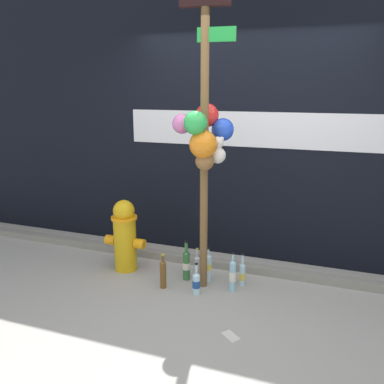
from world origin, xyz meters
name	(u,v)px	position (x,y,z in m)	size (l,w,h in m)	color
ground_plane	(210,311)	(0.00, 0.00, 0.00)	(14.00, 14.00, 0.00)	#9E9B93
building_wall	(249,117)	(0.00, 1.39, 1.60)	(10.00, 0.21, 3.20)	black
curb_strip	(235,266)	(0.00, 0.90, 0.04)	(8.00, 0.12, 0.08)	gray
memorial_post	(205,115)	(-0.20, 0.41, 1.67)	(0.58, 0.53, 2.93)	brown
fire_hydrant	(125,235)	(-1.12, 0.52, 0.39)	(0.45, 0.27, 0.77)	gold
bottle_0	(242,274)	(0.15, 0.59, 0.12)	(0.06, 0.06, 0.33)	#B2DBEA
bottle_1	(197,267)	(-0.32, 0.57, 0.13)	(0.06, 0.06, 0.33)	silver
bottle_2	(233,275)	(0.09, 0.43, 0.17)	(0.06, 0.06, 0.39)	#93CCE0
bottle_3	(186,264)	(-0.41, 0.51, 0.17)	(0.07, 0.07, 0.41)	#337038
bottle_4	(196,283)	(-0.22, 0.26, 0.11)	(0.08, 0.08, 0.31)	#B2DBEA
bottle_5	(163,273)	(-0.57, 0.27, 0.15)	(0.06, 0.06, 0.35)	brown
bottle_6	(208,266)	(-0.20, 0.56, 0.15)	(0.08, 0.08, 0.36)	#B2DBEA
litter_0	(231,336)	(0.26, -0.30, 0.00)	(0.15, 0.09, 0.01)	silver
litter_1	(228,263)	(-0.11, 1.04, 0.00)	(0.07, 0.08, 0.01)	tan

